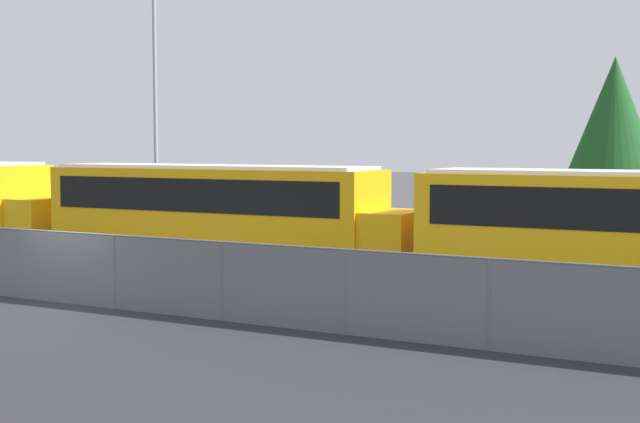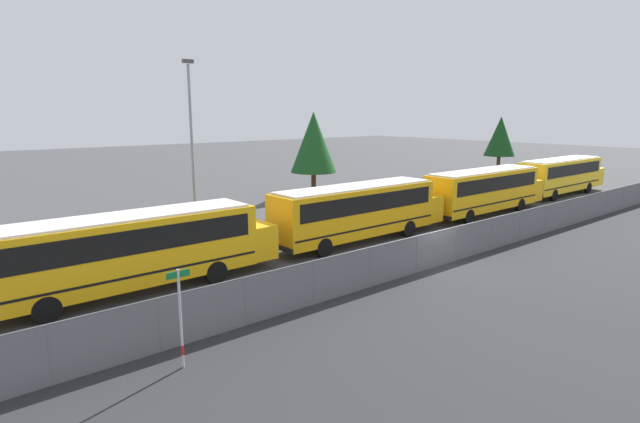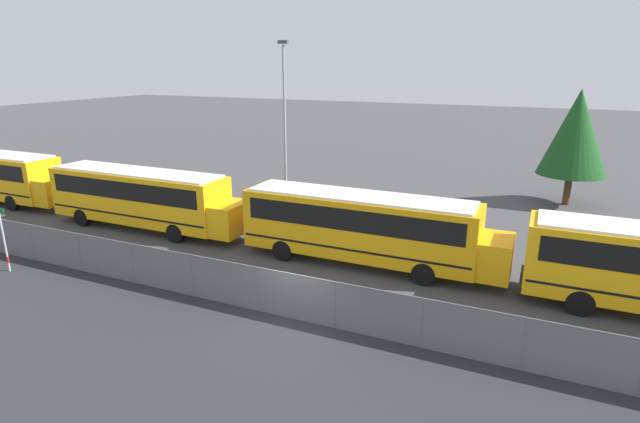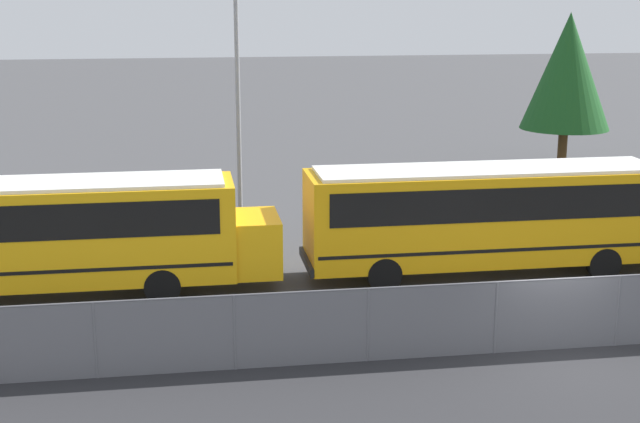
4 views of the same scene
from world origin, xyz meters
name	(u,v)px [view 1 (image 1 of 4)]	position (x,y,z in m)	size (l,w,h in m)	color
ground_plane	(67,304)	(0.00, 0.00, 0.00)	(200.00, 200.00, 0.00)	#424244
fence	(67,267)	(0.00, 0.00, 0.92)	(76.60, 0.07, 1.79)	#9EA0A5
school_bus_2	(219,210)	(0.49, 5.89, 1.96)	(12.14, 2.46, 3.30)	orange
light_pole	(155,105)	(-6.73, 12.00, 5.49)	(0.60, 0.24, 10.19)	gray
tree_1	(614,125)	(9.28, 20.98, 4.71)	(4.18, 4.18, 7.45)	#51381E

